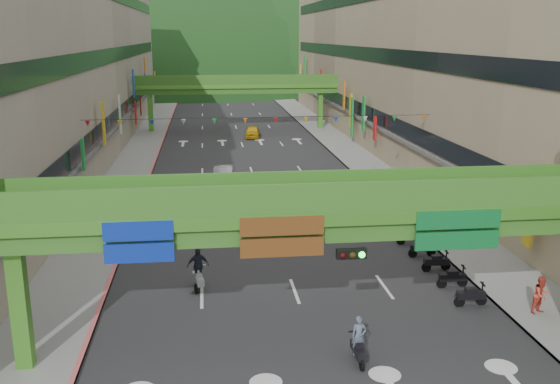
{
  "coord_description": "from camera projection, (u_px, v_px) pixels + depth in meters",
  "views": [
    {
      "loc": [
        -4.09,
        -15.97,
        12.16
      ],
      "look_at": [
        0.0,
        18.0,
        3.5
      ],
      "focal_mm": 40.0,
      "sensor_mm": 36.0,
      "label": 1
    }
  ],
  "objects": [
    {
      "name": "hill_left",
      "position": [
        164.0,
        80.0,
        171.09
      ],
      "size": [
        168.0,
        140.0,
        112.0
      ],
      "primitive_type": "ellipsoid",
      "color": "#1C4419",
      "rests_on": "ground"
    },
    {
      "name": "scooter_rider_near",
      "position": [
        359.0,
        342.0,
        23.55
      ],
      "size": [
        0.58,
        1.6,
        1.92
      ],
      "color": "black",
      "rests_on": "ground"
    },
    {
      "name": "road_slab",
      "position": [
        244.0,
        151.0,
        66.95
      ],
      "size": [
        18.0,
        140.0,
        0.02
      ],
      "primitive_type": "cube",
      "color": "#28282B",
      "rests_on": "ground"
    },
    {
      "name": "pedestrian_blue",
      "position": [
        426.0,
        211.0,
        41.49
      ],
      "size": [
        0.75,
        0.52,
        1.54
      ],
      "primitive_type": "imported",
      "rotation": [
        0.0,
        0.0,
        3.05
      ],
      "color": "#2D3C4C",
      "rests_on": "ground"
    },
    {
      "name": "sidewalk_right",
      "position": [
        345.0,
        148.0,
        68.21
      ],
      "size": [
        4.0,
        140.0,
        0.15
      ],
      "primitive_type": "cube",
      "color": "gray",
      "rests_on": "ground"
    },
    {
      "name": "bunting_string",
      "position": [
        261.0,
        121.0,
        46.24
      ],
      "size": [
        26.0,
        0.36,
        0.47
      ],
      "color": "black",
      "rests_on": "ground"
    },
    {
      "name": "scooter_rider_far",
      "position": [
        256.0,
        228.0,
        37.21
      ],
      "size": [
        0.74,
        1.6,
        1.86
      ],
      "color": "maroon",
      "rests_on": "ground"
    },
    {
      "name": "scooter_rider_left",
      "position": [
        198.0,
        269.0,
        30.33
      ],
      "size": [
        1.13,
        1.59,
        2.16
      ],
      "color": "gray",
      "rests_on": "ground"
    },
    {
      "name": "building_row_left",
      "position": [
        55.0,
        62.0,
        62.44
      ],
      "size": [
        12.8,
        95.0,
        19.0
      ],
      "color": "#9E937F",
      "rests_on": "ground"
    },
    {
      "name": "pedestrian_red",
      "position": [
        541.0,
        298.0,
        27.52
      ],
      "size": [
        1.01,
        0.9,
        1.71
      ],
      "primitive_type": "imported",
      "rotation": [
        0.0,
        0.0,
        0.37
      ],
      "color": "#C93D2C",
      "rests_on": "ground"
    },
    {
      "name": "hill_right",
      "position": [
        297.0,
        75.0,
        194.97
      ],
      "size": [
        208.0,
        176.0,
        128.0
      ],
      "primitive_type": "ellipsoid",
      "color": "#1C4419",
      "rests_on": "ground"
    },
    {
      "name": "scooter_rider_mid",
      "position": [
        249.0,
        200.0,
        42.94
      ],
      "size": [
        0.9,
        1.6,
        2.11
      ],
      "color": "black",
      "rests_on": "ground"
    },
    {
      "name": "sidewalk_left",
      "position": [
        140.0,
        153.0,
        65.66
      ],
      "size": [
        4.0,
        140.0,
        0.15
      ],
      "primitive_type": "cube",
      "color": "gray",
      "rests_on": "ground"
    },
    {
      "name": "building_row_right",
      "position": [
        419.0,
        60.0,
        66.82
      ],
      "size": [
        12.8,
        95.0,
        19.0
      ],
      "color": "gray",
      "rests_on": "ground"
    },
    {
      "name": "curb_right",
      "position": [
        328.0,
        148.0,
        67.98
      ],
      "size": [
        0.2,
        140.0,
        0.18
      ],
      "primitive_type": "cube",
      "color": "gray",
      "rests_on": "ground"
    },
    {
      "name": "overpass_near",
      "position": [
        346.0,
        230.0,
        22.84
      ],
      "size": [
        28.0,
        12.27,
        7.1
      ],
      "color": "#4C9E2D",
      "rests_on": "ground"
    },
    {
      "name": "parked_scooter_row",
      "position": [
        436.0,
        262.0,
        32.85
      ],
      "size": [
        1.6,
        9.35,
        1.08
      ],
      "color": "black",
      "rests_on": "ground"
    },
    {
      "name": "car_silver",
      "position": [
        223.0,
        175.0,
        52.01
      ],
      "size": [
        1.96,
        4.63,
        1.49
      ],
      "primitive_type": "imported",
      "rotation": [
        0.0,
        0.0,
        -0.09
      ],
      "color": "gray",
      "rests_on": "ground"
    },
    {
      "name": "car_yellow",
      "position": [
        252.0,
        132.0,
        75.52
      ],
      "size": [
        2.1,
        4.29,
        1.41
      ],
      "primitive_type": "imported",
      "rotation": [
        0.0,
        0.0,
        -0.11
      ],
      "color": "gold",
      "rests_on": "ground"
    },
    {
      "name": "overpass_far",
      "position": [
        236.0,
        89.0,
        80.06
      ],
      "size": [
        28.0,
        2.2,
        7.1
      ],
      "color": "#4C9E2D",
      "rests_on": "ground"
    },
    {
      "name": "curb_left",
      "position": [
        159.0,
        152.0,
        65.87
      ],
      "size": [
        0.2,
        140.0,
        0.18
      ],
      "primitive_type": "cube",
      "color": "#CC5959",
      "rests_on": "ground"
    },
    {
      "name": "pedestrian_dark",
      "position": [
        473.0,
        224.0,
        38.53
      ],
      "size": [
        0.94,
        0.82,
        1.52
      ],
      "primitive_type": "imported",
      "rotation": [
        0.0,
        0.0,
        -0.63
      ],
      "color": "#212328",
      "rests_on": "ground"
    }
  ]
}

